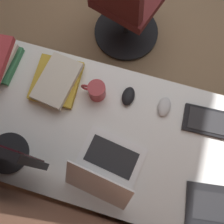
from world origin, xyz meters
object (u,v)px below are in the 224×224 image
office_chair (124,5)px  mouse_spare (164,107)px  drawer_pedestal (137,158)px  mouse_main (128,96)px  coffee_mug (96,91)px  laptop_leftmost (106,168)px  book_stack_far (57,81)px  laptop_left (222,221)px

office_chair → mouse_spare: bearing=118.3°
drawer_pedestal → mouse_main: mouse_main is taller
coffee_mug → office_chair: bearing=-85.2°
laptop_leftmost → mouse_main: bearing=-90.5°
book_stack_far → office_chair: 0.87m
laptop_left → book_stack_far: (0.92, -0.42, -0.01)m
mouse_main → coffee_mug: size_ratio=0.81×
laptop_leftmost → mouse_main: laptop_leftmost is taller
drawer_pedestal → mouse_main: 0.49m
mouse_spare → coffee_mug: bearing=4.2°
laptop_leftmost → book_stack_far: laptop_leftmost is taller
laptop_left → mouse_main: size_ratio=3.23×
drawer_pedestal → office_chair: bearing=-69.5°
mouse_main → mouse_spare: (-0.19, 0.00, 0.00)m
coffee_mug → mouse_main: bearing=-170.2°
drawer_pedestal → office_chair: office_chair is taller
laptop_leftmost → coffee_mug: (0.16, -0.35, -0.00)m
mouse_main → mouse_spare: same height
laptop_leftmost → coffee_mug: laptop_leftmost is taller
book_stack_far → office_chair: (-0.15, -0.80, -0.30)m
laptop_left → coffee_mug: size_ratio=2.62×
laptop_leftmost → office_chair: bearing=-79.0°
laptop_left → book_stack_far: 1.01m
drawer_pedestal → office_chair: size_ratio=0.72×
laptop_left → book_stack_far: size_ratio=1.17×
drawer_pedestal → laptop_leftmost: 0.48m
laptop_left → office_chair: size_ratio=0.35×
book_stack_far → laptop_leftmost: bearing=136.9°
laptop_leftmost → office_chair: office_chair is taller
laptop_leftmost → coffee_mug: 0.38m
laptop_leftmost → laptop_left: (-0.55, 0.07, -0.00)m
coffee_mug → book_stack_far: bearing=0.2°
mouse_spare → book_stack_far: book_stack_far is taller
book_stack_far → office_chair: bearing=-100.5°
laptop_left → mouse_main: bearing=-39.5°
drawer_pedestal → laptop_left: bearing=151.9°
laptop_left → mouse_main: laptop_left is taller
laptop_leftmost → office_chair: 1.21m
mouse_main → mouse_spare: size_ratio=1.00×
mouse_spare → office_chair: 0.93m
office_chair → coffee_mug: bearing=94.8°
book_stack_far → drawer_pedestal: bearing=158.2°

